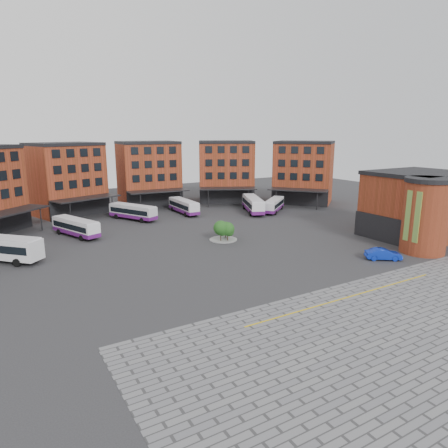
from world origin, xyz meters
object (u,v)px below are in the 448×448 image
bus_b (76,227)px  bus_c (133,212)px  bus_d (184,206)px  bus_f (274,205)px  bus_e (253,204)px  blue_car (383,254)px  tree_island (225,230)px

bus_b → bus_c: size_ratio=1.01×
bus_b → bus_d: (23.07, 8.12, -0.01)m
bus_f → bus_e: bearing=-151.1°
bus_b → blue_car: 47.17m
bus_c → blue_car: 46.21m
tree_island → bus_c: (-7.74, 21.99, -0.15)m
bus_d → blue_car: size_ratio=2.22×
blue_car → bus_f: bearing=21.1°
bus_b → bus_f: bus_b is taller
bus_b → bus_c: (11.96, 7.49, 0.03)m
bus_c → blue_car: bearing=-90.6°
bus_c → bus_f: bearing=-42.5°
bus_f → bus_b: bearing=-129.8°
bus_d → bus_f: 19.19m
tree_island → blue_car: size_ratio=0.94×
bus_e → bus_f: size_ratio=1.30×
bus_c → bus_f: size_ratio=1.17×
bus_b → bus_f: 40.47m
bus_b → blue_car: bus_b is taller
bus_c → bus_d: 11.13m
bus_c → bus_d: size_ratio=1.01×
blue_car → bus_c: bearing=60.7°
bus_b → bus_e: bearing=-18.6°
bus_e → blue_car: bus_e is taller
tree_island → bus_f: size_ratio=0.49×
bus_d → bus_e: bus_e is taller
bus_c → bus_e: bus_e is taller
blue_car → bus_e: bearing=28.4°
tree_island → bus_b: 24.47m
bus_e → bus_f: 4.60m
bus_e → bus_f: bus_e is taller
bus_f → blue_car: bus_f is taller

